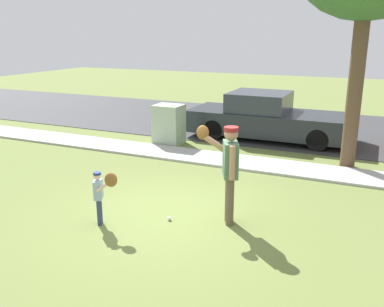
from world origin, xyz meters
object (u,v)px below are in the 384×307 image
(baseball, at_px, (169,218))
(person_adult, at_px, (228,164))
(parked_pickup_dark, at_px, (268,118))
(utility_cabinet, at_px, (169,124))
(person_child, at_px, (102,190))

(baseball, bearing_deg, person_adult, 19.92)
(parked_pickup_dark, bearing_deg, baseball, -90.69)
(utility_cabinet, bearing_deg, person_child, -74.37)
(baseball, relative_size, utility_cabinet, 0.06)
(person_adult, xyz_separation_m, parked_pickup_dark, (-0.91, 6.43, -0.44))
(person_adult, bearing_deg, baseball, -5.65)
(person_adult, relative_size, person_child, 1.74)
(person_child, bearing_deg, baseball, 7.69)
(person_child, relative_size, parked_pickup_dark, 0.20)
(baseball, height_order, parked_pickup_dark, parked_pickup_dark)
(person_adult, bearing_deg, parked_pickup_dark, -107.54)
(person_child, distance_m, baseball, 1.34)
(person_child, xyz_separation_m, parked_pickup_dark, (1.07, 7.43, -0.00))
(person_child, bearing_deg, utility_cabinet, 80.07)
(baseball, xyz_separation_m, utility_cabinet, (-2.54, 4.92, 0.57))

